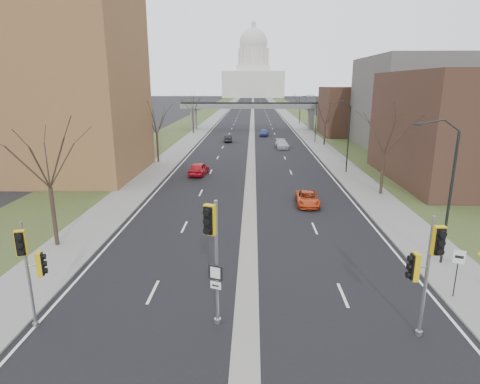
# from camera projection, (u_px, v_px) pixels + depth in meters

# --- Properties ---
(ground) EXTENTS (700.00, 700.00, 0.00)m
(ground) POSITION_uv_depth(u_px,v_px,m) (247.00, 315.00, 19.14)
(ground) COLOR black
(ground) RESTS_ON ground
(road_surface) EXTENTS (20.00, 600.00, 0.01)m
(road_surface) POSITION_uv_depth(u_px,v_px,m) (253.00, 111.00, 163.84)
(road_surface) COLOR black
(road_surface) RESTS_ON ground
(median_strip) EXTENTS (1.20, 600.00, 0.02)m
(median_strip) POSITION_uv_depth(u_px,v_px,m) (253.00, 111.00, 163.84)
(median_strip) COLOR gray
(median_strip) RESTS_ON ground
(sidewalk_right) EXTENTS (4.00, 600.00, 0.12)m
(sidewalk_right) POSITION_uv_depth(u_px,v_px,m) (282.00, 111.00, 163.45)
(sidewalk_right) COLOR gray
(sidewalk_right) RESTS_ON ground
(sidewalk_left) EXTENTS (4.00, 600.00, 0.12)m
(sidewalk_left) POSITION_uv_depth(u_px,v_px,m) (223.00, 110.00, 164.20)
(sidewalk_left) COLOR gray
(sidewalk_left) RESTS_ON ground
(grass_verge_right) EXTENTS (8.00, 600.00, 0.10)m
(grass_verge_right) POSITION_uv_depth(u_px,v_px,m) (297.00, 111.00, 163.26)
(grass_verge_right) COLOR #2B3A1A
(grass_verge_right) RESTS_ON ground
(grass_verge_left) EXTENTS (8.00, 600.00, 0.10)m
(grass_verge_left) POSITION_uv_depth(u_px,v_px,m) (209.00, 110.00, 164.39)
(grass_verge_left) COLOR #2B3A1A
(grass_verge_left) RESTS_ON ground
(apartment_building) EXTENTS (25.00, 16.00, 22.00)m
(apartment_building) POSITION_uv_depth(u_px,v_px,m) (25.00, 81.00, 46.01)
(apartment_building) COLOR brown
(apartment_building) RESTS_ON ground
(commercial_block_near) EXTENTS (16.00, 20.00, 12.00)m
(commercial_block_near) POSITION_uv_depth(u_px,v_px,m) (470.00, 128.00, 43.83)
(commercial_block_near) COLOR #43291F
(commercial_block_near) RESTS_ON ground
(commercial_block_mid) EXTENTS (18.00, 22.00, 15.00)m
(commercial_block_mid) POSITION_uv_depth(u_px,v_px,m) (420.00, 103.00, 66.46)
(commercial_block_mid) COLOR #56534E
(commercial_block_mid) RESTS_ON ground
(commercial_block_far) EXTENTS (14.00, 14.00, 10.00)m
(commercial_block_far) POSITION_uv_depth(u_px,v_px,m) (356.00, 111.00, 84.67)
(commercial_block_far) COLOR #43291F
(commercial_block_far) RESTS_ON ground
(pedestrian_bridge) EXTENTS (34.00, 3.00, 6.45)m
(pedestrian_bridge) POSITION_uv_depth(u_px,v_px,m) (252.00, 109.00, 95.04)
(pedestrian_bridge) COLOR slate
(pedestrian_bridge) RESTS_ON ground
(capitol) EXTENTS (48.00, 42.00, 55.75)m
(capitol) POSITION_uv_depth(u_px,v_px,m) (253.00, 73.00, 322.97)
(capitol) COLOR beige
(capitol) RESTS_ON ground
(streetlight_near) EXTENTS (2.61, 0.20, 8.70)m
(streetlight_near) POSITION_uv_depth(u_px,v_px,m) (442.00, 152.00, 22.76)
(streetlight_near) COLOR black
(streetlight_near) RESTS_ON sidewalk_right
(streetlight_mid) EXTENTS (2.61, 0.20, 8.70)m
(streetlight_mid) POSITION_uv_depth(u_px,v_px,m) (343.00, 116.00, 47.84)
(streetlight_mid) COLOR black
(streetlight_mid) RESTS_ON sidewalk_right
(streetlight_far) EXTENTS (2.61, 0.20, 8.70)m
(streetlight_far) POSITION_uv_depth(u_px,v_px,m) (312.00, 105.00, 72.93)
(streetlight_far) COLOR black
(streetlight_far) RESTS_ON sidewalk_right
(tree_left_a) EXTENTS (7.20, 7.20, 9.40)m
(tree_left_a) POSITION_uv_depth(u_px,v_px,m) (45.00, 149.00, 25.52)
(tree_left_a) COLOR #382B21
(tree_left_a) RESTS_ON sidewalk_left
(tree_left_b) EXTENTS (6.75, 6.75, 8.81)m
(tree_left_b) POSITION_uv_depth(u_px,v_px,m) (156.00, 117.00, 54.57)
(tree_left_b) COLOR #382B21
(tree_left_b) RESTS_ON sidewalk_left
(tree_left_c) EXTENTS (7.65, 7.65, 9.99)m
(tree_left_c) POSITION_uv_depth(u_px,v_px,m) (192.00, 101.00, 87.16)
(tree_left_c) COLOR #382B21
(tree_left_c) RESTS_ON sidewalk_left
(tree_right_a) EXTENTS (7.20, 7.20, 9.40)m
(tree_right_a) POSITION_uv_depth(u_px,v_px,m) (387.00, 128.00, 38.22)
(tree_right_a) COLOR #382B21
(tree_right_a) RESTS_ON sidewalk_right
(tree_right_b) EXTENTS (6.30, 6.30, 8.22)m
(tree_right_b) POSITION_uv_depth(u_px,v_px,m) (326.00, 112.00, 70.27)
(tree_right_b) COLOR #382B21
(tree_right_b) RESTS_ON sidewalk_right
(tree_right_c) EXTENTS (7.65, 7.65, 9.99)m
(tree_right_c) POSITION_uv_depth(u_px,v_px,m) (300.00, 98.00, 108.53)
(tree_right_c) COLOR #382B21
(tree_right_c) RESTS_ON sidewalk_right
(signal_pole_left) EXTENTS (0.84, 1.13, 5.04)m
(signal_pole_left) POSITION_uv_depth(u_px,v_px,m) (30.00, 261.00, 17.29)
(signal_pole_left) COLOR gray
(signal_pole_left) RESTS_ON ground
(signal_pole_median) EXTENTS (0.84, 0.99, 5.91)m
(signal_pole_median) POSITION_uv_depth(u_px,v_px,m) (213.00, 242.00, 17.15)
(signal_pole_median) COLOR gray
(signal_pole_median) RESTS_ON ground
(signal_pole_right) EXTENTS (1.02, 0.96, 5.52)m
(signal_pole_right) POSITION_uv_depth(u_px,v_px,m) (426.00, 262.00, 16.48)
(signal_pole_right) COLOR gray
(signal_pole_right) RESTS_ON ground
(speed_limit_sign) EXTENTS (0.52, 0.23, 2.54)m
(speed_limit_sign) POSITION_uv_depth(u_px,v_px,m) (458.00, 265.00, 20.18)
(speed_limit_sign) COLOR black
(speed_limit_sign) RESTS_ON sidewalk_right
(car_left_near) EXTENTS (2.35, 4.74, 1.56)m
(car_left_near) POSITION_uv_depth(u_px,v_px,m) (199.00, 169.00, 48.35)
(car_left_near) COLOR #B5141E
(car_left_near) RESTS_ON ground
(car_left_far) EXTENTS (1.80, 4.20, 1.34)m
(car_left_far) POSITION_uv_depth(u_px,v_px,m) (228.00, 138.00, 75.92)
(car_left_far) COLOR black
(car_left_far) RESTS_ON ground
(car_right_near) EXTENTS (2.17, 4.45, 1.22)m
(car_right_near) POSITION_uv_depth(u_px,v_px,m) (307.00, 198.00, 36.37)
(car_right_near) COLOR #BD3B14
(car_right_near) RESTS_ON ground
(car_right_mid) EXTENTS (2.32, 5.06, 1.44)m
(car_right_mid) POSITION_uv_depth(u_px,v_px,m) (282.00, 144.00, 68.41)
(car_right_mid) COLOR #B2B0B8
(car_right_mid) RESTS_ON ground
(car_right_far) EXTENTS (2.12, 4.40, 1.45)m
(car_right_far) POSITION_uv_depth(u_px,v_px,m) (264.00, 133.00, 84.14)
(car_right_far) COLOR navy
(car_right_far) RESTS_ON ground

